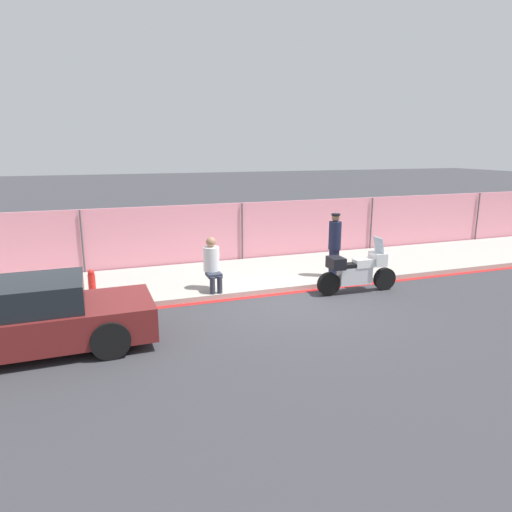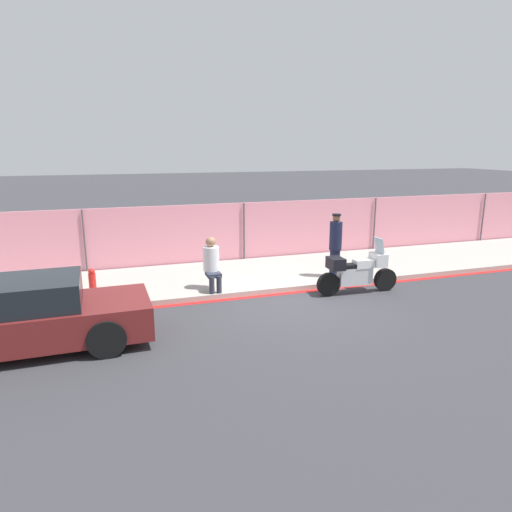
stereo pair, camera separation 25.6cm
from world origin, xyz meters
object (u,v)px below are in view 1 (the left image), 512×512
at_px(officer_standing, 335,244).
at_px(person_seated_on_curb, 212,261).
at_px(fire_hydrant, 92,282).
at_px(parked_car_right_down_street, 23,319).
at_px(motorcycle, 357,271).

height_order(officer_standing, person_seated_on_curb, officer_standing).
height_order(officer_standing, fire_hydrant, officer_standing).
height_order(officer_standing, parked_car_right_down_street, officer_standing).
xyz_separation_m(motorcycle, parked_car_right_down_street, (-7.83, -1.10, 0.08)).
xyz_separation_m(officer_standing, person_seated_on_curb, (-3.62, -0.06, -0.18)).
bearing_deg(officer_standing, fire_hydrant, 174.47).
distance_m(person_seated_on_curb, parked_car_right_down_street, 4.75).
distance_m(officer_standing, fire_hydrant, 6.67).
xyz_separation_m(motorcycle, person_seated_on_curb, (-3.65, 1.13, 0.31)).
bearing_deg(fire_hydrant, person_seated_on_curb, -13.20).
distance_m(officer_standing, person_seated_on_curb, 3.63).
bearing_deg(motorcycle, officer_standing, 93.62).
relative_size(officer_standing, parked_car_right_down_street, 0.40).
bearing_deg(parked_car_right_down_street, person_seated_on_curb, 27.16).
distance_m(officer_standing, parked_car_right_down_street, 8.14).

